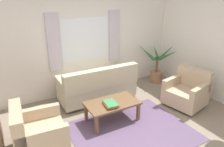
{
  "coord_description": "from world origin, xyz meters",
  "views": [
    {
      "loc": [
        -2.04,
        -2.83,
        2.58
      ],
      "look_at": [
        -0.06,
        0.7,
        1.02
      ],
      "focal_mm": 33.79,
      "sensor_mm": 36.0,
      "label": 1
    }
  ],
  "objects_px": {
    "armchair_left": "(37,134)",
    "coffee_table": "(112,105)",
    "couch": "(98,86)",
    "potted_plant": "(157,67)",
    "armchair_right": "(187,91)",
    "book_stack_on_table": "(111,104)"
  },
  "relations": [
    {
      "from": "armchair_left",
      "to": "coffee_table",
      "type": "relative_size",
      "value": 0.82
    },
    {
      "from": "couch",
      "to": "potted_plant",
      "type": "distance_m",
      "value": 2.08
    },
    {
      "from": "armchair_right",
      "to": "book_stack_on_table",
      "type": "xyz_separation_m",
      "value": [
        -2.0,
        0.18,
        0.12
      ]
    },
    {
      "from": "couch",
      "to": "book_stack_on_table",
      "type": "xyz_separation_m",
      "value": [
        -0.25,
        -1.1,
        0.11
      ]
    },
    {
      "from": "armchair_right",
      "to": "potted_plant",
      "type": "distance_m",
      "value": 1.51
    },
    {
      "from": "armchair_left",
      "to": "coffee_table",
      "type": "distance_m",
      "value": 1.57
    },
    {
      "from": "couch",
      "to": "potted_plant",
      "type": "bearing_deg",
      "value": -174.64
    },
    {
      "from": "book_stack_on_table",
      "to": "potted_plant",
      "type": "distance_m",
      "value": 2.65
    },
    {
      "from": "couch",
      "to": "book_stack_on_table",
      "type": "relative_size",
      "value": 5.24
    },
    {
      "from": "couch",
      "to": "potted_plant",
      "type": "height_order",
      "value": "potted_plant"
    },
    {
      "from": "armchair_left",
      "to": "book_stack_on_table",
      "type": "relative_size",
      "value": 2.47
    },
    {
      "from": "armchair_right",
      "to": "armchair_left",
      "type": "bearing_deg",
      "value": -103.6
    },
    {
      "from": "armchair_left",
      "to": "armchair_right",
      "type": "height_order",
      "value": "same"
    },
    {
      "from": "armchair_left",
      "to": "book_stack_on_table",
      "type": "distance_m",
      "value": 1.47
    },
    {
      "from": "book_stack_on_table",
      "to": "armchair_left",
      "type": "bearing_deg",
      "value": -176.41
    },
    {
      "from": "armchair_right",
      "to": "coffee_table",
      "type": "relative_size",
      "value": 0.9
    },
    {
      "from": "armchair_left",
      "to": "couch",
      "type": "bearing_deg",
      "value": -51.13
    },
    {
      "from": "book_stack_on_table",
      "to": "potted_plant",
      "type": "xyz_separation_m",
      "value": [
        2.31,
        1.29,
        -0.01
      ]
    },
    {
      "from": "potted_plant",
      "to": "armchair_right",
      "type": "bearing_deg",
      "value": -101.96
    },
    {
      "from": "couch",
      "to": "coffee_table",
      "type": "height_order",
      "value": "couch"
    },
    {
      "from": "book_stack_on_table",
      "to": "potted_plant",
      "type": "bearing_deg",
      "value": 29.14
    },
    {
      "from": "couch",
      "to": "armchair_left",
      "type": "relative_size",
      "value": 2.12
    }
  ]
}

